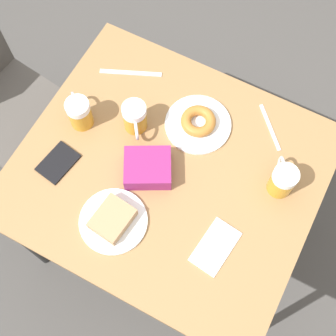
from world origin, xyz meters
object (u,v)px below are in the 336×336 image
(napkin_folded, at_px, (215,247))
(blue_pouch, at_px, (148,168))
(beer_mug_left, at_px, (282,180))
(fork, at_px, (270,127))
(knife, at_px, (131,73))
(beer_mug_right, at_px, (79,112))
(beer_mug_center, at_px, (135,118))
(passport_near_edge, at_px, (58,163))
(plate_with_cake, at_px, (113,220))
(plate_with_donut, at_px, (198,123))

(napkin_folded, xyz_separation_m, blue_pouch, (0.12, 0.29, 0.03))
(beer_mug_left, height_order, fork, beer_mug_left)
(knife, height_order, blue_pouch, blue_pouch)
(beer_mug_left, height_order, beer_mug_right, same)
(fork, relative_size, knife, 0.67)
(beer_mug_center, bearing_deg, knife, 34.33)
(napkin_folded, relative_size, blue_pouch, 0.90)
(beer_mug_left, bearing_deg, beer_mug_center, 92.49)
(beer_mug_left, distance_m, knife, 0.64)
(knife, relative_size, passport_near_edge, 1.47)
(plate_with_cake, height_order, plate_with_donut, plate_with_cake)
(plate_with_donut, relative_size, napkin_folded, 1.30)
(napkin_folded, xyz_separation_m, fork, (0.44, 0.01, -0.00))
(fork, bearing_deg, beer_mug_center, 117.05)
(beer_mug_right, bearing_deg, blue_pouch, -101.84)
(passport_near_edge, bearing_deg, beer_mug_center, -33.71)
(napkin_folded, bearing_deg, beer_mug_left, -19.25)
(plate_with_cake, distance_m, fork, 0.60)
(blue_pouch, bearing_deg, knife, 37.93)
(beer_mug_left, relative_size, beer_mug_center, 1.00)
(beer_mug_right, bearing_deg, beer_mug_left, -82.52)
(beer_mug_left, xyz_separation_m, blue_pouch, (-0.15, 0.38, -0.03))
(plate_with_donut, distance_m, beer_mug_center, 0.21)
(napkin_folded, bearing_deg, plate_with_cake, 103.54)
(beer_mug_center, xyz_separation_m, beer_mug_right, (-0.07, 0.17, 0.00))
(beer_mug_left, xyz_separation_m, fork, (0.18, 0.10, -0.05))
(beer_mug_center, bearing_deg, fork, -62.95)
(passport_near_edge, relative_size, blue_pouch, 0.74)
(napkin_folded, distance_m, blue_pouch, 0.32)
(passport_near_edge, bearing_deg, plate_with_donut, -45.30)
(plate_with_cake, distance_m, napkin_folded, 0.32)
(passport_near_edge, distance_m, blue_pouch, 0.29)
(fork, xyz_separation_m, knife, (-0.03, 0.51, -0.00))
(beer_mug_right, distance_m, fork, 0.62)
(beer_mug_center, distance_m, knife, 0.22)
(plate_with_cake, height_order, passport_near_edge, plate_with_cake)
(plate_with_donut, bearing_deg, passport_near_edge, 134.70)
(beer_mug_left, distance_m, napkin_folded, 0.29)
(knife, bearing_deg, fork, -86.75)
(plate_with_donut, height_order, beer_mug_left, beer_mug_left)
(plate_with_donut, distance_m, napkin_folded, 0.41)
(beer_mug_center, distance_m, beer_mug_right, 0.18)
(beer_mug_center, height_order, fork, beer_mug_center)
(knife, bearing_deg, plate_with_cake, -156.10)
(napkin_folded, xyz_separation_m, knife, (0.41, 0.52, -0.00))
(beer_mug_center, relative_size, napkin_folded, 0.67)
(beer_mug_center, height_order, blue_pouch, beer_mug_center)
(beer_mug_right, relative_size, fork, 0.82)
(plate_with_cake, bearing_deg, napkin_folded, -76.46)
(plate_with_donut, height_order, beer_mug_center, beer_mug_center)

